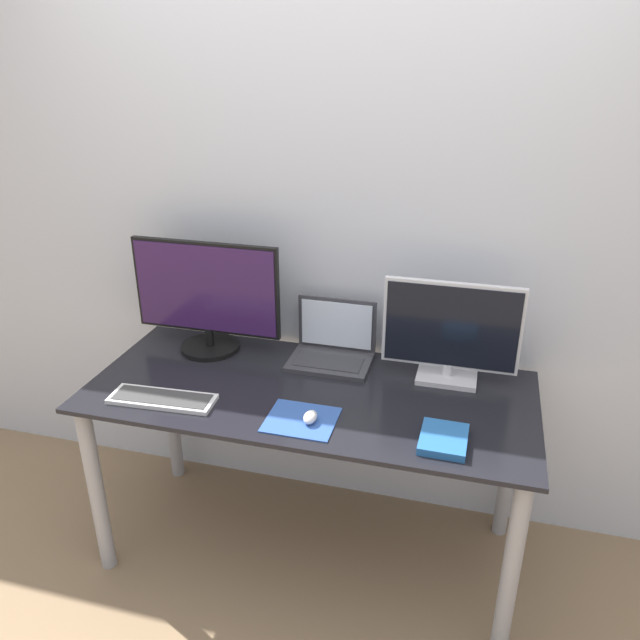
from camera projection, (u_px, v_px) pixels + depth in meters
name	position (u px, v px, depth m)	size (l,w,h in m)	color
ground_plane	(284.00, 617.00, 2.33)	(12.00, 12.00, 0.00)	#8C7051
wall_back	(338.00, 235.00, 2.52)	(7.00, 0.05, 2.50)	silver
desk	(310.00, 421.00, 2.39)	(1.67, 0.74, 0.77)	black
monitor_left	(207.00, 297.00, 2.55)	(0.62, 0.24, 0.47)	black
monitor_right	(451.00, 333.00, 2.33)	(0.51, 0.16, 0.40)	silver
laptop	(333.00, 346.00, 2.54)	(0.33, 0.24, 0.24)	#333338
keyboard	(162.00, 399.00, 2.26)	(0.39, 0.15, 0.02)	silver
mousepad	(301.00, 420.00, 2.14)	(0.24, 0.21, 0.00)	#2D519E
mouse	(310.00, 417.00, 2.12)	(0.05, 0.07, 0.04)	silver
book	(444.00, 439.00, 2.02)	(0.15, 0.19, 0.03)	#235B9E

